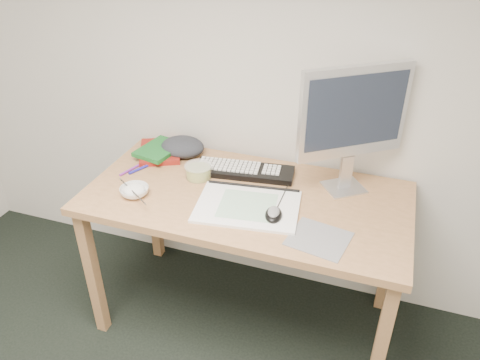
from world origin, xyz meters
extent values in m
plane|color=beige|center=(0.00, 1.80, 1.30)|extent=(3.60, 0.00, 3.60)
cube|color=tan|center=(-0.61, 1.13, 0.36)|extent=(0.05, 0.05, 0.71)
cube|color=tan|center=(0.69, 1.13, 0.36)|extent=(0.05, 0.05, 0.71)
cube|color=tan|center=(-0.61, 1.73, 0.36)|extent=(0.05, 0.05, 0.71)
cube|color=tan|center=(0.69, 1.73, 0.36)|extent=(0.05, 0.05, 0.71)
cube|color=tan|center=(0.04, 1.43, 0.73)|extent=(1.40, 0.70, 0.03)
cube|color=slate|center=(0.40, 1.23, 0.75)|extent=(0.25, 0.23, 0.00)
cube|color=white|center=(0.08, 1.34, 0.76)|extent=(0.46, 0.36, 0.01)
cube|color=black|center=(-0.02, 1.60, 0.76)|extent=(0.47, 0.20, 0.03)
cube|color=silver|center=(0.44, 1.62, 0.75)|extent=(0.22, 0.22, 0.01)
cube|color=silver|center=(0.44, 1.62, 0.83)|extent=(0.06, 0.05, 0.16)
cube|color=silver|center=(0.44, 1.62, 1.11)|extent=(0.41, 0.31, 0.39)
cube|color=black|center=(0.44, 1.62, 1.12)|extent=(0.35, 0.26, 0.30)
ellipsoid|color=black|center=(0.20, 1.30, 0.78)|extent=(0.09, 0.12, 0.04)
imported|color=white|center=(-0.41, 1.27, 0.77)|extent=(0.15, 0.15, 0.04)
cylinder|color=#B3B3B5|center=(-0.40, 1.24, 0.79)|extent=(0.21, 0.15, 0.02)
cylinder|color=gold|center=(-0.21, 1.50, 0.78)|extent=(0.15, 0.15, 0.06)
cube|color=maroon|center=(-0.48, 1.65, 0.76)|extent=(0.29, 0.32, 0.03)
cube|color=#175E23|center=(-0.48, 1.63, 0.79)|extent=(0.21, 0.26, 0.02)
ellipsoid|color=#27292F|center=(-0.38, 1.69, 0.79)|extent=(0.19, 0.17, 0.08)
cylinder|color=pink|center=(-0.01, 1.49, 0.75)|extent=(0.16, 0.01, 0.01)
cylinder|color=tan|center=(0.01, 1.43, 0.75)|extent=(0.13, 0.13, 0.01)
cylinder|color=black|center=(0.12, 1.49, 0.75)|extent=(0.18, 0.06, 0.01)
cylinder|color=#201C9C|center=(-0.50, 1.48, 0.76)|extent=(0.07, 0.13, 0.01)
cylinder|color=orange|center=(-0.48, 1.55, 0.76)|extent=(0.05, 0.11, 0.01)
cylinder|color=#782996|center=(-0.54, 1.45, 0.76)|extent=(0.05, 0.13, 0.01)
camera|label=1|loc=(0.57, -0.19, 1.87)|focal=35.00mm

